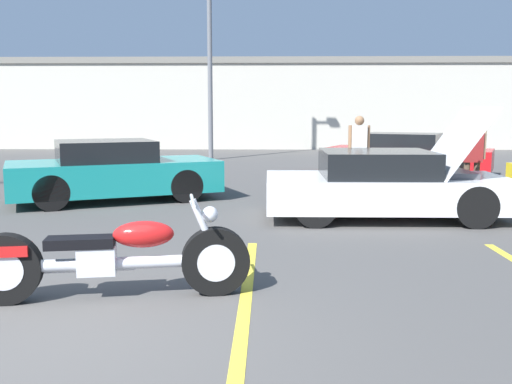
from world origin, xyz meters
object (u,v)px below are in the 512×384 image
Objects in this scene: light_pole at (212,36)px; spectator_by_show_car at (359,145)px; spectator_far_lot at (473,153)px; show_car_hood_open at (386,185)px; parked_car_mid_left_row at (113,172)px; parked_car_mid_right_row at (407,155)px; motorcycle at (113,258)px.

spectator_by_show_car is at bearing -61.29° from light_pole.
spectator_by_show_car reaches higher than spectator_far_lot.
light_pole is 12.39m from spectator_far_lot.
show_car_hood_open reaches higher than spectator_by_show_car.
light_pole reaches higher than parked_car_mid_left_row.
show_car_hood_open is 7.17m from parked_car_mid_right_row.
parked_car_mid_right_row is at bearing 73.84° from show_car_hood_open.
parked_car_mid_right_row is at bearing 11.11° from parked_car_mid_left_row.
parked_car_mid_left_row is 5.83m from spectator_by_show_car.
spectator_by_show_car reaches higher than parked_car_mid_left_row.
show_car_hood_open reaches higher than parked_car_mid_right_row.
spectator_far_lot is at bearing 38.24° from motorcycle.
parked_car_mid_right_row is 5.04m from spectator_far_lot.
motorcycle is 5.61m from show_car_hood_open.
parked_car_mid_left_row is 2.73× the size of spectator_far_lot.
spectator_by_show_car is at bearing 131.23° from spectator_far_lot.
motorcycle is 0.55× the size of parked_car_mid_right_row.
show_car_hood_open is 4.10m from spectator_by_show_car.
parked_car_mid_right_row reaches higher than motorcycle.
motorcycle is at bearing -92.70° from parked_car_mid_right_row.
show_car_hood_open is at bearing 41.40° from motorcycle.
show_car_hood_open is (3.53, 4.36, 0.16)m from motorcycle.
light_pole is at bearing 121.79° from spectator_far_lot.
show_car_hood_open is at bearing -92.25° from spectator_by_show_car.
parked_car_mid_right_row is at bearing 91.18° from spectator_far_lot.
show_car_hood_open is at bearing -43.37° from parked_car_mid_left_row.
motorcycle is (0.62, -16.30, -4.18)m from light_pole.
spectator_far_lot is at bearing -23.74° from parked_car_mid_left_row.
parked_car_mid_left_row is at bearing -121.67° from parked_car_mid_right_row.
parked_car_mid_left_row is at bearing -179.99° from spectator_far_lot.
light_pole is 5.05× the size of spectator_far_lot.
spectator_far_lot is (0.10, -5.03, 0.41)m from parked_car_mid_right_row.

